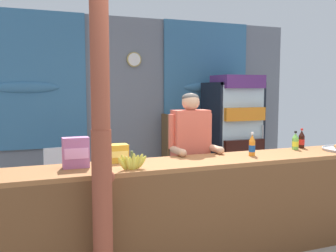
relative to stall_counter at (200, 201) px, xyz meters
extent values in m
plane|color=gray|center=(0.14, 0.90, -0.59)|extent=(7.80, 7.80, 0.00)
cube|color=slate|center=(0.14, 2.76, 0.77)|extent=(5.56, 0.12, 2.72)
cube|color=teal|center=(-1.46, 2.67, 1.14)|extent=(1.71, 0.04, 1.97)
ellipsoid|color=teal|center=(-1.46, 2.65, 1.04)|extent=(0.94, 0.10, 0.16)
cube|color=teal|center=(1.40, 2.67, 1.14)|extent=(1.51, 0.04, 1.97)
ellipsoid|color=teal|center=(1.40, 2.65, 1.04)|extent=(0.83, 0.10, 0.16)
cylinder|color=tan|center=(0.15, 2.68, 1.48)|extent=(0.23, 0.03, 0.23)
cylinder|color=white|center=(0.15, 2.67, 1.48)|extent=(0.20, 0.01, 0.20)
cube|color=beige|center=(0.90, 2.68, 1.00)|extent=(0.24, 0.02, 0.18)
cube|color=#935B33|center=(0.00, 0.12, 0.34)|extent=(4.14, 0.56, 0.04)
cube|color=brown|center=(0.00, -0.14, -0.14)|extent=(4.14, 0.04, 0.91)
cylinder|color=brown|center=(-0.96, -0.31, 0.07)|extent=(0.15, 0.15, 1.32)
cylinder|color=brown|center=(-0.96, -0.31, 1.39)|extent=(0.14, 0.14, 1.32)
ellipsoid|color=brown|center=(-0.89, -0.31, 0.37)|extent=(0.06, 0.05, 0.08)
cube|color=black|center=(1.62, 2.49, 0.26)|extent=(0.80, 0.04, 1.71)
cube|color=black|center=(1.25, 2.18, 0.26)|extent=(0.04, 0.67, 1.71)
cube|color=black|center=(2.00, 2.18, 0.26)|extent=(0.04, 0.67, 1.71)
cube|color=black|center=(1.62, 2.18, 1.10)|extent=(0.80, 0.67, 0.04)
cube|color=black|center=(1.62, 2.18, -0.55)|extent=(0.80, 0.67, 0.08)
cube|color=silver|center=(1.62, 1.85, 0.31)|extent=(0.74, 0.02, 1.55)
cylinder|color=#B7B7BC|center=(1.96, 1.82, 0.26)|extent=(0.02, 0.02, 0.40)
cube|color=silver|center=(1.62, 2.18, 0.04)|extent=(0.72, 0.59, 0.02)
cube|color=black|center=(1.62, 2.04, 0.15)|extent=(0.68, 0.55, 0.20)
cube|color=silver|center=(1.62, 2.18, 0.53)|extent=(0.72, 0.59, 0.02)
cube|color=orange|center=(1.62, 2.04, 0.64)|extent=(0.68, 0.55, 0.20)
cube|color=silver|center=(1.62, 2.18, 1.02)|extent=(0.72, 0.59, 0.02)
cube|color=#56286B|center=(1.62, 2.04, 1.13)|extent=(0.68, 0.55, 0.20)
cube|color=brown|center=(0.60, 2.48, 0.01)|extent=(0.04, 0.28, 1.22)
cube|color=brown|center=(1.04, 2.48, 0.01)|extent=(0.04, 0.28, 1.22)
cube|color=brown|center=(0.82, 2.48, 0.44)|extent=(0.44, 0.28, 0.02)
cylinder|color=black|center=(0.75, 2.48, 0.51)|extent=(0.07, 0.07, 0.11)
cylinder|color=orange|center=(0.88, 2.48, 0.53)|extent=(0.05, 0.05, 0.16)
cube|color=brown|center=(0.82, 2.48, 0.08)|extent=(0.44, 0.28, 0.02)
cylinder|color=brown|center=(0.75, 2.48, 0.16)|extent=(0.07, 0.07, 0.15)
cylinder|color=brown|center=(0.88, 2.48, 0.16)|extent=(0.05, 0.05, 0.14)
cube|color=brown|center=(0.82, 2.48, -0.29)|extent=(0.44, 0.28, 0.02)
cylinder|color=#75C64C|center=(0.75, 2.48, -0.22)|extent=(0.07, 0.07, 0.11)
cylinder|color=orange|center=(0.88, 2.48, -0.22)|extent=(0.06, 0.06, 0.12)
cube|color=silver|center=(-1.03, 1.77, -0.15)|extent=(0.49, 0.49, 0.04)
cube|color=silver|center=(-1.06, 1.97, 0.07)|extent=(0.42, 0.10, 0.40)
cylinder|color=silver|center=(-1.20, 1.55, -0.37)|extent=(0.04, 0.04, 0.44)
cylinder|color=silver|center=(-0.82, 1.61, -0.37)|extent=(0.04, 0.04, 0.44)
cylinder|color=silver|center=(-1.25, 1.93, -0.37)|extent=(0.04, 0.04, 0.44)
cylinder|color=silver|center=(-0.87, 1.98, -0.37)|extent=(0.04, 0.04, 0.44)
cube|color=silver|center=(-1.23, 1.74, -0.03)|extent=(0.09, 0.40, 0.03)
cube|color=silver|center=(-0.84, 1.80, -0.03)|extent=(0.09, 0.40, 0.03)
cylinder|color=#28282D|center=(0.09, 0.59, -0.16)|extent=(0.11, 0.11, 0.88)
cylinder|color=#28282D|center=(0.25, 0.59, -0.16)|extent=(0.11, 0.11, 0.88)
cube|color=#D15B47|center=(0.17, 0.59, 0.54)|extent=(0.39, 0.20, 0.52)
sphere|color=tan|center=(0.17, 0.59, 0.88)|extent=(0.19, 0.19, 0.19)
ellipsoid|color=#4C4742|center=(0.17, 0.60, 0.93)|extent=(0.18, 0.18, 0.10)
cylinder|color=#D15B47|center=(-0.04, 0.59, 0.58)|extent=(0.08, 0.08, 0.36)
cylinder|color=tan|center=(-0.04, 0.44, 0.40)|extent=(0.07, 0.26, 0.07)
sphere|color=tan|center=(-0.04, 0.31, 0.40)|extent=(0.08, 0.08, 0.08)
cylinder|color=#D15B47|center=(0.38, 0.59, 0.58)|extent=(0.08, 0.08, 0.36)
cylinder|color=tan|center=(0.38, 0.44, 0.40)|extent=(0.07, 0.26, 0.07)
sphere|color=tan|center=(0.38, 0.31, 0.40)|extent=(0.08, 0.08, 0.08)
cylinder|color=silver|center=(-0.93, -0.09, 0.46)|extent=(0.09, 0.09, 0.20)
cone|color=silver|center=(-0.93, -0.09, 0.61)|extent=(0.09, 0.09, 0.09)
cylinder|color=blue|center=(-0.93, -0.09, 0.67)|extent=(0.04, 0.04, 0.03)
cylinder|color=blue|center=(-0.93, -0.09, 0.46)|extent=(0.09, 0.09, 0.09)
cylinder|color=orange|center=(0.63, 0.13, 0.43)|extent=(0.06, 0.06, 0.15)
cone|color=orange|center=(0.63, 0.13, 0.54)|extent=(0.06, 0.06, 0.07)
cylinder|color=white|center=(0.63, 0.13, 0.58)|extent=(0.03, 0.03, 0.02)
cylinder|color=#194C99|center=(0.63, 0.13, 0.43)|extent=(0.06, 0.06, 0.07)
cylinder|color=#75C64C|center=(1.30, 0.28, 0.42)|extent=(0.07, 0.07, 0.13)
cone|color=#75C64C|center=(1.30, 0.28, 0.51)|extent=(0.07, 0.07, 0.06)
cylinder|color=black|center=(1.30, 0.28, 0.55)|extent=(0.03, 0.03, 0.02)
cylinder|color=yellow|center=(1.30, 0.28, 0.42)|extent=(0.07, 0.07, 0.06)
cylinder|color=black|center=(1.43, 0.34, 0.43)|extent=(0.06, 0.06, 0.14)
cone|color=black|center=(1.43, 0.34, 0.53)|extent=(0.06, 0.06, 0.06)
cylinder|color=red|center=(1.43, 0.34, 0.57)|extent=(0.03, 0.03, 0.02)
cylinder|color=red|center=(1.43, 0.34, 0.43)|extent=(0.07, 0.07, 0.06)
cube|color=#B76699|center=(-1.08, 0.19, 0.49)|extent=(0.22, 0.11, 0.26)
cube|color=#F7A5D8|center=(-1.08, 0.13, 0.49)|extent=(0.20, 0.00, 0.09)
cube|color=gold|center=(-0.70, 0.30, 0.44)|extent=(0.20, 0.14, 0.16)
cube|color=#FFE26D|center=(-0.70, 0.23, 0.44)|extent=(0.18, 0.00, 0.06)
ellipsoid|color=#DBCC42|center=(-0.74, -0.06, 0.41)|extent=(0.09, 0.04, 0.13)
ellipsoid|color=#DBCC42|center=(-0.72, -0.05, 0.42)|extent=(0.08, 0.04, 0.14)
ellipsoid|color=#DBCC42|center=(-0.69, -0.06, 0.41)|extent=(0.07, 0.04, 0.13)
ellipsoid|color=#DBCC42|center=(-0.67, -0.06, 0.41)|extent=(0.06, 0.05, 0.12)
ellipsoid|color=#DBCC42|center=(-0.64, -0.06, 0.42)|extent=(0.05, 0.04, 0.15)
ellipsoid|color=#DBCC42|center=(-0.62, -0.05, 0.41)|extent=(0.07, 0.04, 0.14)
ellipsoid|color=#DBCC42|center=(-0.59, -0.06, 0.42)|extent=(0.09, 0.05, 0.15)
ellipsoid|color=#DBCC42|center=(-0.57, -0.05, 0.41)|extent=(0.10, 0.04, 0.13)
cylinder|color=olive|center=(-0.65, -0.05, 0.49)|extent=(0.02, 0.02, 0.05)
camera|label=1|loc=(-1.47, -3.00, 1.03)|focal=39.90mm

